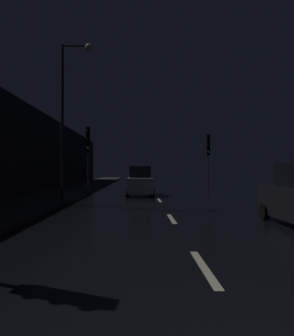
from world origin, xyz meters
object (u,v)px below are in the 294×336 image
streetlamp_overhead (70,100)px  car_approaching_headlights (140,182)px  traffic_light_far_left (88,145)px  traffic_light_far_right (208,150)px

streetlamp_overhead → car_approaching_headlights: streetlamp_overhead is taller
traffic_light_far_left → traffic_light_far_right: 11.14m
traffic_light_far_left → traffic_light_far_right: traffic_light_far_right is taller
traffic_light_far_right → car_approaching_headlights: bearing=-58.2°
streetlamp_overhead → traffic_light_far_left: bearing=91.7°
car_approaching_headlights → streetlamp_overhead: bearing=-32.6°
traffic_light_far_left → streetlamp_overhead: size_ratio=0.59×
traffic_light_far_right → traffic_light_far_left: bearing=-75.9°
traffic_light_far_left → car_approaching_headlights: (3.90, -1.02, -2.73)m
traffic_light_far_left → car_approaching_headlights: 4.87m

